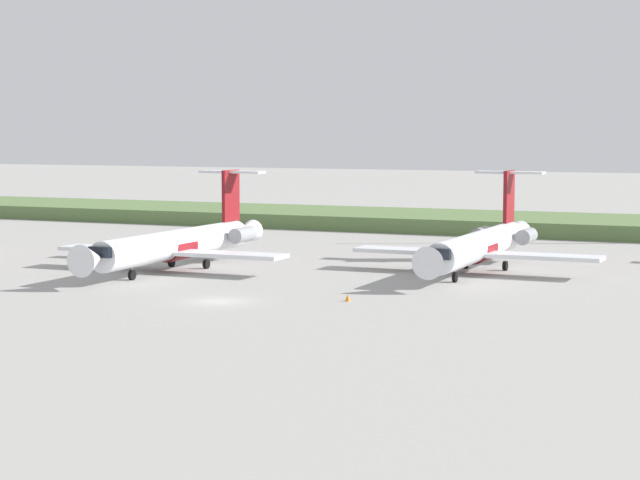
{
  "coord_description": "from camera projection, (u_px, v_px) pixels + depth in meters",
  "views": [
    {
      "loc": [
        41.49,
        -76.24,
        13.03
      ],
      "look_at": [
        0.0,
        19.42,
        3.0
      ],
      "focal_mm": 64.31,
      "sensor_mm": 36.0,
      "label": 1
    }
  ],
  "objects": [
    {
      "name": "ground_plane",
      "position": [
        362.0,
        261.0,
        114.7
      ],
      "size": [
        500.0,
        500.0,
        0.0
      ],
      "primitive_type": "plane",
      "color": "#9E9B96"
    },
    {
      "name": "safety_cone_front_marker",
      "position": [
        348.0,
        298.0,
        87.42
      ],
      "size": [
        0.44,
        0.44,
        0.55
      ],
      "primitive_type": "cone",
      "color": "orange",
      "rests_on": "ground"
    },
    {
      "name": "regional_jet_second",
      "position": [
        179.0,
        243.0,
        106.85
      ],
      "size": [
        22.81,
        31.0,
        9.0
      ],
      "color": "silver",
      "rests_on": "ground"
    },
    {
      "name": "regional_jet_third",
      "position": [
        480.0,
        244.0,
        105.38
      ],
      "size": [
        22.81,
        31.0,
        9.0
      ],
      "color": "silver",
      "rests_on": "ground"
    },
    {
      "name": "grass_berm",
      "position": [
        471.0,
        222.0,
        150.59
      ],
      "size": [
        320.0,
        20.0,
        1.92
      ],
      "primitive_type": "cube",
      "color": "#597542",
      "rests_on": "ground"
    }
  ]
}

